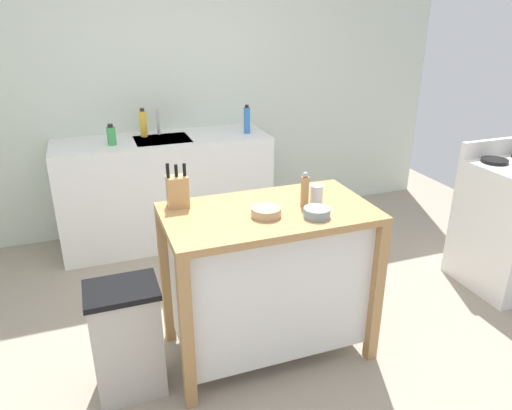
{
  "coord_description": "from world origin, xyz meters",
  "views": [
    {
      "loc": [
        -0.7,
        -2.07,
        1.9
      ],
      "look_at": [
        0.16,
        0.3,
        0.85
      ],
      "focal_mm": 33.45,
      "sensor_mm": 36.0,
      "label": 1
    }
  ],
  "objects_px": {
    "bottle_dish_soap": "(111,136)",
    "bottle_hand_soap": "(247,120)",
    "kitchen_island": "(268,275)",
    "drinking_cup": "(317,194)",
    "bottle_spray_cleaner": "(143,123)",
    "trash_bin": "(127,339)",
    "pepper_grinder": "(305,190)",
    "sink_faucet": "(158,122)",
    "bowl_ceramic_small": "(266,212)",
    "knife_block": "(177,191)",
    "bowl_ceramic_wide": "(317,212)"
  },
  "relations": [
    {
      "from": "bowl_ceramic_small",
      "to": "knife_block",
      "type": "bearing_deg",
      "value": 144.35
    },
    {
      "from": "bowl_ceramic_wide",
      "to": "pepper_grinder",
      "type": "relative_size",
      "value": 0.71
    },
    {
      "from": "drinking_cup",
      "to": "bottle_dish_soap",
      "type": "relative_size",
      "value": 0.61
    },
    {
      "from": "sink_faucet",
      "to": "bottle_dish_soap",
      "type": "distance_m",
      "value": 0.45
    },
    {
      "from": "knife_block",
      "to": "sink_faucet",
      "type": "height_order",
      "value": "knife_block"
    },
    {
      "from": "pepper_grinder",
      "to": "sink_faucet",
      "type": "distance_m",
      "value": 1.89
    },
    {
      "from": "drinking_cup",
      "to": "pepper_grinder",
      "type": "relative_size",
      "value": 0.52
    },
    {
      "from": "drinking_cup",
      "to": "trash_bin",
      "type": "height_order",
      "value": "drinking_cup"
    },
    {
      "from": "bowl_ceramic_small",
      "to": "bottle_spray_cleaner",
      "type": "bearing_deg",
      "value": 101.16
    },
    {
      "from": "knife_block",
      "to": "sink_faucet",
      "type": "distance_m",
      "value": 1.61
    },
    {
      "from": "kitchen_island",
      "to": "trash_bin",
      "type": "height_order",
      "value": "kitchen_island"
    },
    {
      "from": "kitchen_island",
      "to": "bowl_ceramic_wide",
      "type": "bearing_deg",
      "value": -40.5
    },
    {
      "from": "drinking_cup",
      "to": "sink_faucet",
      "type": "distance_m",
      "value": 1.9
    },
    {
      "from": "kitchen_island",
      "to": "bowl_ceramic_wide",
      "type": "xyz_separation_m",
      "value": [
        0.2,
        -0.17,
        0.42
      ]
    },
    {
      "from": "bottle_dish_soap",
      "to": "bottle_hand_soap",
      "type": "relative_size",
      "value": 0.68
    },
    {
      "from": "bottle_spray_cleaner",
      "to": "bottle_hand_soap",
      "type": "distance_m",
      "value": 0.86
    },
    {
      "from": "bottle_dish_soap",
      "to": "drinking_cup",
      "type": "bearing_deg",
      "value": -58.99
    },
    {
      "from": "knife_block",
      "to": "pepper_grinder",
      "type": "relative_size",
      "value": 1.27
    },
    {
      "from": "knife_block",
      "to": "bottle_hand_soap",
      "type": "distance_m",
      "value": 1.64
    },
    {
      "from": "kitchen_island",
      "to": "bottle_spray_cleaner",
      "type": "xyz_separation_m",
      "value": [
        -0.41,
        1.79,
        0.51
      ]
    },
    {
      "from": "bottle_dish_soap",
      "to": "bottle_hand_soap",
      "type": "height_order",
      "value": "bottle_hand_soap"
    },
    {
      "from": "kitchen_island",
      "to": "pepper_grinder",
      "type": "xyz_separation_m",
      "value": [
        0.2,
        -0.01,
        0.49
      ]
    },
    {
      "from": "kitchen_island",
      "to": "drinking_cup",
      "type": "distance_m",
      "value": 0.53
    },
    {
      "from": "pepper_grinder",
      "to": "bottle_spray_cleaner",
      "type": "xyz_separation_m",
      "value": [
        -0.61,
        1.81,
        0.02
      ]
    },
    {
      "from": "pepper_grinder",
      "to": "sink_faucet",
      "type": "relative_size",
      "value": 0.88
    },
    {
      "from": "sink_faucet",
      "to": "pepper_grinder",
      "type": "bearing_deg",
      "value": -75.16
    },
    {
      "from": "pepper_grinder",
      "to": "knife_block",
      "type": "bearing_deg",
      "value": 160.35
    },
    {
      "from": "bowl_ceramic_small",
      "to": "sink_faucet",
      "type": "xyz_separation_m",
      "value": [
        -0.24,
        1.89,
        0.09
      ]
    },
    {
      "from": "bowl_ceramic_small",
      "to": "bowl_ceramic_wide",
      "type": "xyz_separation_m",
      "value": [
        0.24,
        -0.1,
        0.0
      ]
    },
    {
      "from": "bottle_spray_cleaner",
      "to": "sink_faucet",
      "type": "bearing_deg",
      "value": 11.17
    },
    {
      "from": "drinking_cup",
      "to": "bottle_hand_soap",
      "type": "relative_size",
      "value": 0.42
    },
    {
      "from": "bowl_ceramic_small",
      "to": "bottle_hand_soap",
      "type": "distance_m",
      "value": 1.75
    },
    {
      "from": "bottle_dish_soap",
      "to": "bottle_hand_soap",
      "type": "bearing_deg",
      "value": -0.14
    },
    {
      "from": "bowl_ceramic_small",
      "to": "drinking_cup",
      "type": "height_order",
      "value": "drinking_cup"
    },
    {
      "from": "bowl_ceramic_small",
      "to": "bottle_hand_soap",
      "type": "height_order",
      "value": "bottle_hand_soap"
    },
    {
      "from": "kitchen_island",
      "to": "bottle_spray_cleaner",
      "type": "distance_m",
      "value": 1.91
    },
    {
      "from": "kitchen_island",
      "to": "knife_block",
      "type": "distance_m",
      "value": 0.69
    },
    {
      "from": "bowl_ceramic_small",
      "to": "trash_bin",
      "type": "distance_m",
      "value": 0.97
    },
    {
      "from": "bowl_ceramic_wide",
      "to": "bottle_hand_soap",
      "type": "bearing_deg",
      "value": 82.56
    },
    {
      "from": "pepper_grinder",
      "to": "sink_faucet",
      "type": "bearing_deg",
      "value": 104.84
    },
    {
      "from": "kitchen_island",
      "to": "bowl_ceramic_small",
      "type": "relative_size",
      "value": 7.24
    },
    {
      "from": "bowl_ceramic_wide",
      "to": "bottle_dish_soap",
      "type": "distance_m",
      "value": 1.99
    },
    {
      "from": "sink_faucet",
      "to": "trash_bin",
      "type": "bearing_deg",
      "value": -105.42
    },
    {
      "from": "bowl_ceramic_wide",
      "to": "bottle_spray_cleaner",
      "type": "distance_m",
      "value": 2.06
    },
    {
      "from": "kitchen_island",
      "to": "bowl_ceramic_small",
      "type": "bearing_deg",
      "value": -121.13
    },
    {
      "from": "bowl_ceramic_wide",
      "to": "trash_bin",
      "type": "height_order",
      "value": "bowl_ceramic_wide"
    },
    {
      "from": "kitchen_island",
      "to": "sink_faucet",
      "type": "distance_m",
      "value": 1.91
    },
    {
      "from": "kitchen_island",
      "to": "bottle_spray_cleaner",
      "type": "bearing_deg",
      "value": 102.89
    },
    {
      "from": "sink_faucet",
      "to": "bottle_dish_soap",
      "type": "height_order",
      "value": "sink_faucet"
    },
    {
      "from": "knife_block",
      "to": "trash_bin",
      "type": "bearing_deg",
      "value": -142.52
    }
  ]
}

